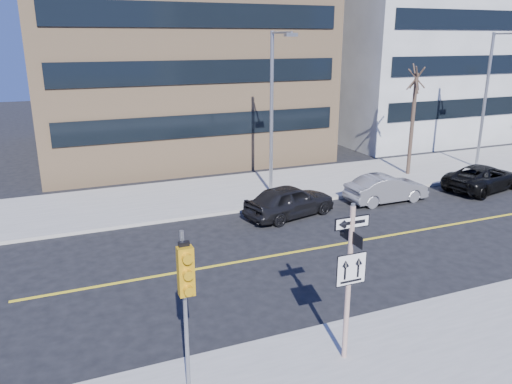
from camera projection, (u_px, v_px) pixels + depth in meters
name	position (u px, v px, depth m)	size (l,w,h in m)	color
ground	(298.00, 313.00, 14.80)	(120.00, 120.00, 0.00)	black
far_sidewalk	(464.00, 164.00, 31.93)	(66.00, 6.00, 0.15)	gray
road_centerline	(494.00, 217.00, 22.70)	(40.00, 0.14, 0.01)	yellow
sign_pole	(349.00, 274.00, 11.85)	(0.92, 0.92, 4.06)	silver
traffic_signal	(186.00, 285.00, 10.09)	(0.32, 0.45, 4.00)	gray
parked_car_a	(290.00, 201.00, 22.61)	(4.39, 1.77, 1.49)	black
parked_car_b	(386.00, 189.00, 24.66)	(4.16, 1.45, 1.37)	slate
parked_car_c	(484.00, 177.00, 26.64)	(4.90, 2.26, 1.36)	black
streetlight_a	(274.00, 103.00, 24.35)	(0.55, 2.25, 8.00)	gray
streetlight_b	(489.00, 92.00, 29.44)	(0.55, 2.25, 8.00)	gray
street_tree_west	(416.00, 81.00, 27.88)	(1.80, 1.80, 6.35)	#3B2B23
building_brick	(165.00, 20.00, 34.94)	(18.00, 18.00, 18.00)	tan
building_grey_mid	(423.00, 42.00, 42.51)	(20.00, 16.00, 15.00)	#939698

